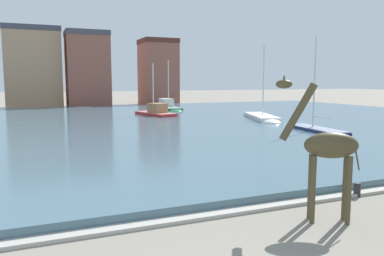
{
  "coord_description": "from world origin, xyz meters",
  "views": [
    {
      "loc": [
        -4.11,
        -4.02,
        4.13
      ],
      "look_at": [
        1.89,
        10.41,
        2.2
      ],
      "focal_mm": 35.79,
      "sensor_mm": 36.0,
      "label": 1
    }
  ],
  "objects_px": {
    "sailboat_red": "(154,113)",
    "sailboat_green": "(168,108)",
    "sailboat_navy": "(311,130)",
    "sailboat_white": "(263,119)",
    "giraffe_statue": "(326,148)",
    "mooring_bollard": "(357,190)"
  },
  "relations": [
    {
      "from": "sailboat_navy",
      "to": "sailboat_green",
      "type": "height_order",
      "value": "sailboat_navy"
    },
    {
      "from": "giraffe_statue",
      "to": "sailboat_green",
      "type": "height_order",
      "value": "sailboat_green"
    },
    {
      "from": "sailboat_white",
      "to": "sailboat_red",
      "type": "bearing_deg",
      "value": 133.06
    },
    {
      "from": "sailboat_navy",
      "to": "giraffe_statue",
      "type": "bearing_deg",
      "value": -128.79
    },
    {
      "from": "sailboat_navy",
      "to": "sailboat_green",
      "type": "distance_m",
      "value": 25.19
    },
    {
      "from": "sailboat_white",
      "to": "sailboat_navy",
      "type": "height_order",
      "value": "sailboat_white"
    },
    {
      "from": "giraffe_statue",
      "to": "sailboat_red",
      "type": "distance_m",
      "value": 32.46
    },
    {
      "from": "sailboat_white",
      "to": "sailboat_navy",
      "type": "xyz_separation_m",
      "value": [
        -0.93,
        -8.17,
        -0.06
      ]
    },
    {
      "from": "sailboat_red",
      "to": "giraffe_statue",
      "type": "bearing_deg",
      "value": -98.03
    },
    {
      "from": "sailboat_navy",
      "to": "mooring_bollard",
      "type": "bearing_deg",
      "value": -124.3
    },
    {
      "from": "sailboat_red",
      "to": "mooring_bollard",
      "type": "xyz_separation_m",
      "value": [
        -1.72,
        -30.63,
        -0.29
      ]
    },
    {
      "from": "sailboat_red",
      "to": "sailboat_green",
      "type": "distance_m",
      "value": 9.01
    },
    {
      "from": "sailboat_white",
      "to": "sailboat_navy",
      "type": "bearing_deg",
      "value": -96.49
    },
    {
      "from": "sailboat_red",
      "to": "sailboat_green",
      "type": "relative_size",
      "value": 0.78
    },
    {
      "from": "sailboat_green",
      "to": "sailboat_white",
      "type": "bearing_deg",
      "value": -76.71
    },
    {
      "from": "sailboat_navy",
      "to": "sailboat_green",
      "type": "relative_size",
      "value": 0.85
    },
    {
      "from": "sailboat_navy",
      "to": "mooring_bollard",
      "type": "relative_size",
      "value": 14.91
    },
    {
      "from": "sailboat_white",
      "to": "mooring_bollard",
      "type": "relative_size",
      "value": 17.09
    },
    {
      "from": "sailboat_navy",
      "to": "sailboat_white",
      "type": "bearing_deg",
      "value": 83.51
    },
    {
      "from": "giraffe_statue",
      "to": "sailboat_red",
      "type": "bearing_deg",
      "value": 81.97
    },
    {
      "from": "giraffe_statue",
      "to": "mooring_bollard",
      "type": "bearing_deg",
      "value": 27.47
    },
    {
      "from": "mooring_bollard",
      "to": "sailboat_green",
      "type": "bearing_deg",
      "value": 80.93
    }
  ]
}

